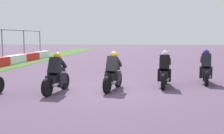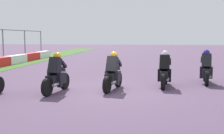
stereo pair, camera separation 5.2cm
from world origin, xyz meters
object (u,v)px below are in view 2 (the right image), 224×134
rider_lane_a (206,69)px  rider_lane_c (113,74)px  rider_lane_d (56,76)px  rider_lane_b (165,72)px

rider_lane_a → rider_lane_c: size_ratio=1.00×
rider_lane_c → rider_lane_d: 2.18m
rider_lane_a → rider_lane_b: (-1.11, 1.89, 0.00)m
rider_lane_b → rider_lane_a: bearing=-52.1°
rider_lane_a → rider_lane_d: (-2.85, 5.99, 0.00)m
rider_lane_a → rider_lane_c: bearing=126.4°
rider_lane_c → rider_lane_d: size_ratio=1.00×
rider_lane_b → rider_lane_d: bearing=120.5°
rider_lane_a → rider_lane_c: same height
rider_lane_b → rider_lane_c: 2.27m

